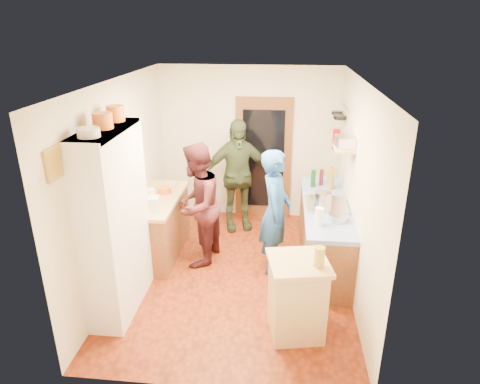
% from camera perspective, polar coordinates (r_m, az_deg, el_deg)
% --- Properties ---
extents(floor, '(3.00, 4.00, 0.02)m').
position_cam_1_polar(floor, '(6.02, -0.51, -10.90)').
color(floor, maroon).
rests_on(floor, ground).
extents(ceiling, '(3.00, 4.00, 0.02)m').
position_cam_1_polar(ceiling, '(5.10, -0.62, 14.69)').
color(ceiling, silver).
rests_on(ceiling, ground).
extents(wall_back, '(3.00, 0.02, 2.60)m').
position_cam_1_polar(wall_back, '(7.33, 1.21, 6.45)').
color(wall_back, beige).
rests_on(wall_back, ground).
extents(wall_front, '(3.00, 0.02, 2.60)m').
position_cam_1_polar(wall_front, '(3.64, -4.17, -10.57)').
color(wall_front, beige).
rests_on(wall_front, ground).
extents(wall_left, '(0.02, 4.00, 2.60)m').
position_cam_1_polar(wall_left, '(5.78, -15.61, 1.34)').
color(wall_left, beige).
rests_on(wall_left, ground).
extents(wall_right, '(0.02, 4.00, 2.60)m').
position_cam_1_polar(wall_right, '(5.47, 15.35, 0.21)').
color(wall_right, beige).
rests_on(wall_right, ground).
extents(door_frame, '(0.95, 0.06, 2.10)m').
position_cam_1_polar(door_frame, '(7.34, 3.12, 4.42)').
color(door_frame, brown).
rests_on(door_frame, ground).
extents(door_glass, '(0.70, 0.02, 1.70)m').
position_cam_1_polar(door_glass, '(7.31, 3.10, 4.34)').
color(door_glass, black).
rests_on(door_glass, door_frame).
extents(hutch_body, '(0.40, 1.20, 2.20)m').
position_cam_1_polar(hutch_body, '(5.10, -16.31, -3.99)').
color(hutch_body, white).
rests_on(hutch_body, ground).
extents(hutch_top_shelf, '(0.40, 1.14, 0.04)m').
position_cam_1_polar(hutch_top_shelf, '(4.75, -17.68, 7.84)').
color(hutch_top_shelf, white).
rests_on(hutch_top_shelf, hutch_body).
extents(plate_stack, '(0.22, 0.22, 0.09)m').
position_cam_1_polar(plate_stack, '(4.42, -19.53, 7.50)').
color(plate_stack, white).
rests_on(plate_stack, hutch_top_shelf).
extents(orange_pot_a, '(0.21, 0.21, 0.17)m').
position_cam_1_polar(orange_pot_a, '(4.72, -17.85, 9.04)').
color(orange_pot_a, orange).
rests_on(orange_pot_a, hutch_top_shelf).
extents(orange_pot_b, '(0.20, 0.20, 0.17)m').
position_cam_1_polar(orange_pot_b, '(5.04, -16.29, 10.03)').
color(orange_pot_b, orange).
rests_on(orange_pot_b, hutch_top_shelf).
extents(left_counter_base, '(0.60, 1.40, 0.85)m').
position_cam_1_polar(left_counter_base, '(6.41, -10.82, -4.66)').
color(left_counter_base, brown).
rests_on(left_counter_base, ground).
extents(left_counter_top, '(0.64, 1.44, 0.05)m').
position_cam_1_polar(left_counter_top, '(6.23, -11.11, -0.96)').
color(left_counter_top, tan).
rests_on(left_counter_top, left_counter_base).
extents(toaster, '(0.29, 0.22, 0.20)m').
position_cam_1_polar(toaster, '(5.76, -12.02, -1.62)').
color(toaster, white).
rests_on(toaster, left_counter_top).
extents(kettle, '(0.16, 0.16, 0.16)m').
position_cam_1_polar(kettle, '(6.13, -11.84, -0.33)').
color(kettle, white).
rests_on(kettle, left_counter_top).
extents(orange_bowl, '(0.22, 0.22, 0.09)m').
position_cam_1_polar(orange_bowl, '(6.35, -9.99, 0.25)').
color(orange_bowl, orange).
rests_on(orange_bowl, left_counter_top).
extents(chopping_board, '(0.32, 0.25, 0.02)m').
position_cam_1_polar(chopping_board, '(6.64, -9.81, 0.94)').
color(chopping_board, tan).
rests_on(chopping_board, left_counter_top).
extents(right_counter_base, '(0.60, 2.20, 0.84)m').
position_cam_1_polar(right_counter_base, '(6.24, 11.06, -5.51)').
color(right_counter_base, brown).
rests_on(right_counter_base, ground).
extents(right_counter_top, '(0.62, 2.22, 0.06)m').
position_cam_1_polar(right_counter_top, '(6.05, 11.37, -1.72)').
color(right_counter_top, '#1B42BA').
rests_on(right_counter_top, right_counter_base).
extents(hob, '(0.55, 0.58, 0.04)m').
position_cam_1_polar(hob, '(5.95, 11.48, -1.64)').
color(hob, silver).
rests_on(hob, right_counter_top).
extents(pot_on_hob, '(0.22, 0.22, 0.14)m').
position_cam_1_polar(pot_on_hob, '(5.93, 11.04, -0.69)').
color(pot_on_hob, silver).
rests_on(pot_on_hob, hob).
extents(bottle_a, '(0.07, 0.07, 0.27)m').
position_cam_1_polar(bottle_a, '(6.55, 9.73, 1.82)').
color(bottle_a, '#143F14').
rests_on(bottle_a, right_counter_top).
extents(bottle_b, '(0.07, 0.07, 0.25)m').
position_cam_1_polar(bottle_b, '(6.65, 10.80, 1.94)').
color(bottle_b, '#591419').
rests_on(bottle_b, right_counter_top).
extents(bottle_c, '(0.09, 0.09, 0.35)m').
position_cam_1_polar(bottle_c, '(6.49, 12.08, 1.79)').
color(bottle_c, olive).
rests_on(bottle_c, right_counter_top).
extents(paper_towel, '(0.11, 0.11, 0.23)m').
position_cam_1_polar(paper_towel, '(5.33, 10.50, -3.26)').
color(paper_towel, white).
rests_on(paper_towel, right_counter_top).
extents(mixing_bowl, '(0.24, 0.24, 0.09)m').
position_cam_1_polar(mixing_bowl, '(5.53, 12.92, -3.32)').
color(mixing_bowl, silver).
rests_on(mixing_bowl, right_counter_top).
extents(island_base, '(0.64, 0.64, 0.86)m').
position_cam_1_polar(island_base, '(4.84, 7.55, -13.96)').
color(island_base, tan).
rests_on(island_base, ground).
extents(island_top, '(0.73, 0.73, 0.05)m').
position_cam_1_polar(island_top, '(4.59, 7.83, -9.34)').
color(island_top, tan).
rests_on(island_top, island_base).
extents(cutting_board, '(0.40, 0.34, 0.02)m').
position_cam_1_polar(cutting_board, '(4.62, 7.09, -8.96)').
color(cutting_board, white).
rests_on(cutting_board, island_top).
extents(oil_jar, '(0.13, 0.13, 0.22)m').
position_cam_1_polar(oil_jar, '(4.46, 10.53, -8.49)').
color(oil_jar, '#AD9E2D').
rests_on(oil_jar, island_top).
extents(pan_rail, '(0.02, 0.65, 0.02)m').
position_cam_1_polar(pan_rail, '(6.72, 13.64, 11.00)').
color(pan_rail, silver).
rests_on(pan_rail, wall_right).
extents(pan_hang_a, '(0.18, 0.18, 0.05)m').
position_cam_1_polar(pan_hang_a, '(6.57, 13.20, 9.64)').
color(pan_hang_a, black).
rests_on(pan_hang_a, pan_rail).
extents(pan_hang_b, '(0.16, 0.16, 0.05)m').
position_cam_1_polar(pan_hang_b, '(6.77, 12.99, 9.83)').
color(pan_hang_b, black).
rests_on(pan_hang_b, pan_rail).
extents(pan_hang_c, '(0.17, 0.17, 0.05)m').
position_cam_1_polar(pan_hang_c, '(6.96, 12.82, 10.25)').
color(pan_hang_c, black).
rests_on(pan_hang_c, pan_rail).
extents(wall_shelf, '(0.26, 0.42, 0.03)m').
position_cam_1_polar(wall_shelf, '(5.75, 13.71, 5.62)').
color(wall_shelf, tan).
rests_on(wall_shelf, wall_right).
extents(radio, '(0.25, 0.32, 0.15)m').
position_cam_1_polar(radio, '(5.72, 13.79, 6.49)').
color(radio, silver).
rests_on(radio, wall_shelf).
extents(ext_bracket, '(0.06, 0.10, 0.04)m').
position_cam_1_polar(ext_bracket, '(7.02, 13.12, 6.46)').
color(ext_bracket, black).
rests_on(ext_bracket, wall_right).
extents(fire_extinguisher, '(0.11, 0.11, 0.32)m').
position_cam_1_polar(fire_extinguisher, '(7.00, 12.67, 6.88)').
color(fire_extinguisher, red).
rests_on(fire_extinguisher, wall_right).
extents(picture_frame, '(0.03, 0.25, 0.30)m').
position_cam_1_polar(picture_frame, '(4.21, -23.61, 3.48)').
color(picture_frame, gold).
rests_on(picture_frame, wall_left).
extents(person_hob, '(0.45, 0.65, 1.73)m').
position_cam_1_polar(person_hob, '(5.73, 5.02, -2.81)').
color(person_hob, '#204E98').
rests_on(person_hob, ground).
extents(person_left, '(0.81, 0.96, 1.76)m').
position_cam_1_polar(person_left, '(5.96, -5.31, -1.65)').
color(person_left, '#441A1E').
rests_on(person_left, ground).
extents(person_back, '(1.17, 0.76, 1.85)m').
position_cam_1_polar(person_back, '(6.91, -0.32, 2.21)').
color(person_back, '#303A23').
rests_on(person_back, ground).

